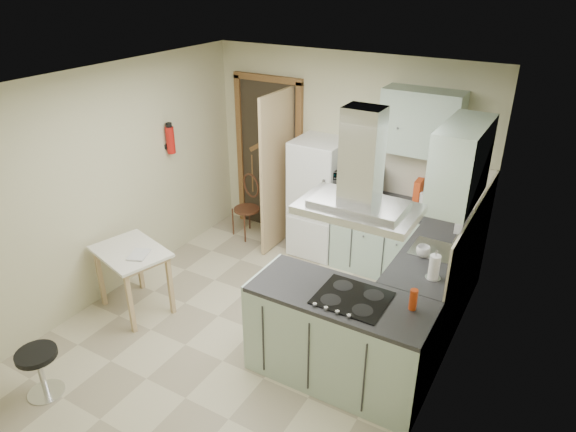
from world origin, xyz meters
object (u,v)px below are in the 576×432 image
Objects in this scene: stool at (41,373)px; fridge at (319,198)px; peninsula at (339,338)px; extractor_hood at (358,209)px; microwave at (357,180)px; drop_leaf_table at (135,280)px; bentwood_chair at (247,209)px.

fridge is at bearing 75.36° from stool.
peninsula is at bearing -58.26° from fridge.
extractor_hood is 1.97× the size of stool.
peninsula is 2.24m from microwave.
peninsula reaches higher than stool.
peninsula is 2.33m from drop_leaf_table.
bentwood_chair is at bearing 163.24° from microwave.
peninsula is 1.27m from extractor_hood.
fridge is 1.67× the size of extractor_hood.
stool is (0.20, -1.31, -0.14)m from drop_leaf_table.
drop_leaf_table is at bearing -149.23° from microwave.
extractor_hood is at bearing 33.24° from stool.
microwave is at bearing 68.31° from stool.
peninsula reaches higher than bentwood_chair.
microwave reaches higher than drop_leaf_table.
drop_leaf_table is (-1.10, -2.12, -0.39)m from fridge.
extractor_hood is (1.32, -1.98, 0.97)m from fridge.
extractor_hood reaches higher than stool.
bentwood_chair is (-1.02, -0.13, -0.36)m from fridge.
extractor_hood is 2.28m from microwave.
peninsula reaches higher than drop_leaf_table.
bentwood_chair is at bearing -173.00° from fridge.
microwave reaches higher than stool.
drop_leaf_table is at bearing -117.30° from fridge.
peninsula is 3.39× the size of stool.
drop_leaf_table is 1.34m from stool.
extractor_hood is 3.27m from bentwood_chair.
stool is (-0.90, -3.44, -0.52)m from fridge.
fridge is 3.28× the size of stool.
fridge is 3.59m from stool.
extractor_hood reaches higher than microwave.
bentwood_chair is (0.08, 2.00, 0.03)m from drop_leaf_table.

